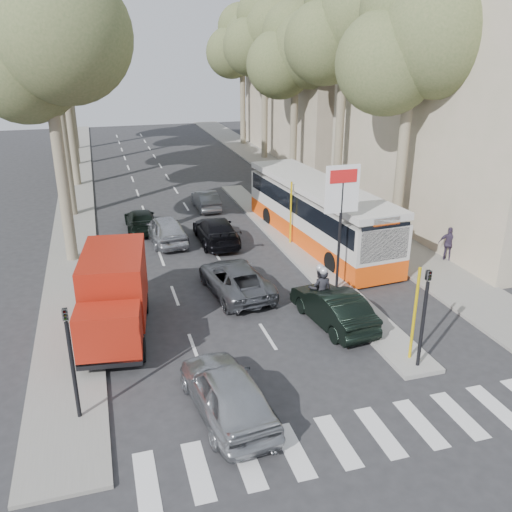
% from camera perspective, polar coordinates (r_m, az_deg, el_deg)
% --- Properties ---
extents(ground, '(120.00, 120.00, 0.00)m').
position_cam_1_polar(ground, '(19.11, 5.73, -10.90)').
color(ground, '#28282B').
rests_on(ground, ground).
extents(sidewalk_right, '(3.20, 70.00, 0.12)m').
position_cam_1_polar(sidewalk_right, '(43.76, 3.94, 8.05)').
color(sidewalk_right, gray).
rests_on(sidewalk_right, ground).
extents(median_left, '(2.40, 64.00, 0.12)m').
position_cam_1_polar(median_left, '(44.06, -18.38, 7.10)').
color(median_left, gray).
rests_on(median_left, ground).
extents(traffic_island, '(1.50, 26.00, 0.16)m').
position_cam_1_polar(traffic_island, '(29.38, 3.61, 1.30)').
color(traffic_island, gray).
rests_on(traffic_island, ground).
extents(building_near, '(11.00, 18.00, 18.00)m').
position_cam_1_polar(building_near, '(34.65, 23.78, 17.81)').
color(building_near, '#BFAD98').
rests_on(building_near, ground).
extents(building_far, '(11.00, 20.00, 16.00)m').
position_cam_1_polar(building_far, '(53.56, 7.97, 18.96)').
color(building_far, '#B7A88E').
rests_on(building_far, ground).
extents(billboard, '(1.50, 12.10, 5.60)m').
position_cam_1_polar(billboard, '(22.99, 8.94, 4.81)').
color(billboard, yellow).
rests_on(billboard, ground).
extents(traffic_light_island, '(0.16, 0.41, 3.60)m').
position_cam_1_polar(traffic_light_island, '(18.18, 17.40, -4.70)').
color(traffic_light_island, black).
rests_on(traffic_light_island, ground).
extents(traffic_light_left, '(0.16, 0.41, 3.60)m').
position_cam_1_polar(traffic_light_left, '(15.90, -19.04, -8.86)').
color(traffic_light_left, black).
rests_on(traffic_light_left, ground).
extents(tree_l_a, '(7.40, 7.20, 14.10)m').
position_cam_1_polar(tree_l_a, '(27.00, -21.17, 20.55)').
color(tree_l_a, '#6B604C').
rests_on(tree_l_a, ground).
extents(tree_l_b, '(7.40, 7.20, 14.88)m').
position_cam_1_polar(tree_l_b, '(35.00, -20.72, 21.66)').
color(tree_l_b, '#6B604C').
rests_on(tree_l_b, ground).
extents(tree_l_c, '(7.40, 7.20, 13.71)m').
position_cam_1_polar(tree_l_c, '(42.98, -19.70, 20.13)').
color(tree_l_c, '#6B604C').
rests_on(tree_l_c, ground).
extents(tree_l_d, '(7.40, 7.20, 15.66)m').
position_cam_1_polar(tree_l_d, '(51.00, -19.77, 22.11)').
color(tree_l_d, '#6B604C').
rests_on(tree_l_d, ground).
extents(tree_l_e, '(7.40, 7.20, 14.49)m').
position_cam_1_polar(tree_l_e, '(58.98, -19.46, 20.90)').
color(tree_l_e, '#6B604C').
rests_on(tree_l_e, ground).
extents(tree_r_a, '(7.40, 7.20, 14.10)m').
position_cam_1_polar(tree_r_a, '(29.38, 16.39, 21.06)').
color(tree_r_a, '#6B604C').
rests_on(tree_r_a, ground).
extents(tree_r_b, '(7.40, 7.20, 15.27)m').
position_cam_1_polar(tree_r_b, '(36.48, 9.52, 23.15)').
color(tree_r_b, '#6B604C').
rests_on(tree_r_b, ground).
extents(tree_r_c, '(7.40, 7.20, 13.32)m').
position_cam_1_polar(tree_r_c, '(43.76, 4.31, 20.78)').
color(tree_r_c, '#6B604C').
rests_on(tree_r_c, ground).
extents(tree_r_d, '(7.40, 7.20, 14.88)m').
position_cam_1_polar(tree_r_d, '(51.36, 1.07, 22.48)').
color(tree_r_d, '#6B604C').
rests_on(tree_r_d, ground).
extents(tree_r_e, '(7.40, 7.20, 14.10)m').
position_cam_1_polar(tree_r_e, '(59.05, -1.36, 21.68)').
color(tree_r_e, '#6B604C').
rests_on(tree_r_e, ground).
extents(silver_hatchback, '(2.38, 4.82, 1.58)m').
position_cam_1_polar(silver_hatchback, '(16.20, -3.06, -14.08)').
color(silver_hatchback, '#A9ACB1').
rests_on(silver_hatchback, ground).
extents(dark_hatchback, '(2.05, 4.54, 1.44)m').
position_cam_1_polar(dark_hatchback, '(21.17, 8.09, -5.35)').
color(dark_hatchback, black).
rests_on(dark_hatchback, ground).
extents(queue_car_a, '(2.72, 5.07, 1.35)m').
position_cam_1_polar(queue_car_a, '(23.52, -2.18, -2.41)').
color(queue_car_a, '#53555B').
rests_on(queue_car_a, ground).
extents(queue_car_b, '(2.01, 4.84, 1.40)m').
position_cam_1_polar(queue_car_b, '(29.55, -4.23, 2.68)').
color(queue_car_b, black).
rests_on(queue_car_b, ground).
extents(queue_car_c, '(2.28, 4.62, 1.51)m').
position_cam_1_polar(queue_car_c, '(29.95, -9.59, 2.81)').
color(queue_car_c, '#ADAFB5').
rests_on(queue_car_c, ground).
extents(queue_car_d, '(1.35, 3.78, 1.24)m').
position_cam_1_polar(queue_car_d, '(35.85, -5.30, 5.91)').
color(queue_car_d, '#4B4F53').
rests_on(queue_car_d, ground).
extents(queue_car_e, '(1.72, 4.19, 1.21)m').
position_cam_1_polar(queue_car_e, '(32.28, -12.03, 3.73)').
color(queue_car_e, black).
rests_on(queue_car_e, ground).
extents(red_truck, '(2.86, 5.96, 3.06)m').
position_cam_1_polar(red_truck, '(20.58, -14.71, -3.93)').
color(red_truck, black).
rests_on(red_truck, ground).
extents(city_bus, '(3.79, 12.91, 3.35)m').
position_cam_1_polar(city_bus, '(29.44, 6.49, 4.71)').
color(city_bus, '#F74E0D').
rests_on(city_bus, ground).
extents(motorcycle, '(0.95, 2.45, 2.09)m').
position_cam_1_polar(motorcycle, '(21.89, 6.83, -3.68)').
color(motorcycle, black).
rests_on(motorcycle, ground).
extents(pedestrian_near, '(1.08, 1.01, 1.70)m').
position_cam_1_polar(pedestrian_near, '(28.40, 19.65, 1.23)').
color(pedestrian_near, '#3B3048').
rests_on(pedestrian_near, sidewalk_right).
extents(pedestrian_far, '(1.07, 0.65, 1.54)m').
position_cam_1_polar(pedestrian_far, '(32.01, 10.55, 4.22)').
color(pedestrian_far, '#6C6251').
rests_on(pedestrian_far, sidewalk_right).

